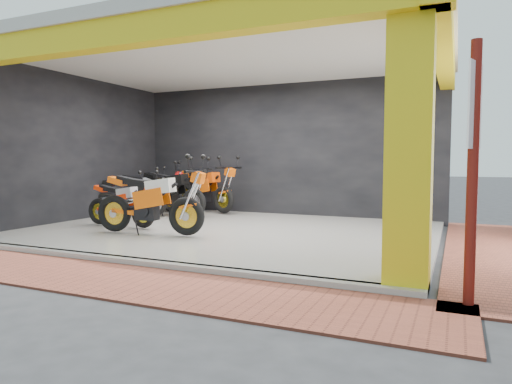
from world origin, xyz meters
TOP-DOWN VIEW (x-y plane):
  - ground at (0.00, 0.00)m, footprint 80.00×80.00m
  - showroom_floor at (0.00, 2.00)m, footprint 8.00×6.00m
  - showroom_ceiling at (0.00, 2.00)m, footprint 8.40×6.40m
  - back_wall at (0.00, 5.10)m, footprint 8.20×0.20m
  - left_wall at (-4.10, 2.00)m, footprint 0.20×6.20m
  - corner_column at (3.75, -0.75)m, footprint 0.50×0.50m
  - header_beam_front at (0.00, -1.00)m, footprint 8.40×0.30m
  - header_beam_right at (4.00, 2.00)m, footprint 0.30×6.40m
  - floor_kerb at (0.00, -1.02)m, footprint 8.00×0.20m
  - paver_front at (0.00, -1.80)m, footprint 9.00×1.40m
  - paver_right at (4.80, 2.00)m, footprint 1.40×7.00m
  - signpost at (4.40, -1.13)m, footprint 0.14×0.37m
  - moto_hero at (-0.29, 0.88)m, footprint 2.47×1.14m
  - moto_row_a at (-1.63, 1.33)m, footprint 1.92×0.79m
  - moto_row_b at (-1.62, 3.30)m, footprint 2.46×1.20m
  - moto_row_c at (-1.33, 4.30)m, footprint 2.56×1.63m
  - moto_row_d at (-2.62, 3.08)m, footprint 2.09×1.27m
  - moto_row_e at (-2.85, 4.12)m, footprint 2.33×1.64m

SIDE VIEW (x-z plane):
  - ground at x=0.00m, z-range 0.00..0.00m
  - paver_front at x=0.00m, z-range 0.00..0.03m
  - paver_right at x=4.80m, z-range 0.00..0.03m
  - showroom_floor at x=0.00m, z-range 0.00..0.10m
  - floor_kerb at x=0.00m, z-range 0.00..0.10m
  - moto_row_a at x=-1.63m, z-range 0.10..1.26m
  - moto_row_d at x=-2.62m, z-range 0.10..1.30m
  - moto_row_e at x=-2.85m, z-range 0.10..1.44m
  - moto_row_b at x=-1.62m, z-range 0.10..1.54m
  - moto_hero at x=-0.29m, z-range 0.10..1.56m
  - moto_row_c at x=-1.33m, z-range 0.10..1.57m
  - signpost at x=4.40m, z-range 0.13..2.84m
  - back_wall at x=0.00m, z-range 0.00..3.50m
  - left_wall at x=-4.10m, z-range 0.00..3.50m
  - corner_column at x=3.75m, z-range 0.00..3.50m
  - header_beam_front at x=0.00m, z-range 3.10..3.50m
  - header_beam_right at x=4.00m, z-range 3.10..3.50m
  - showroom_ceiling at x=0.00m, z-range 3.50..3.70m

